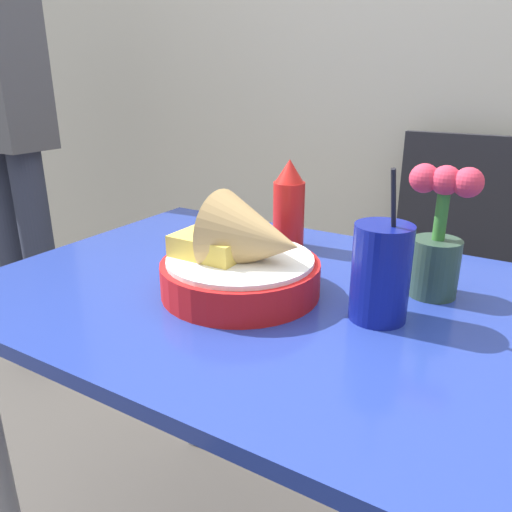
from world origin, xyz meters
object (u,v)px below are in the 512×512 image
ketchup_bottle (289,206)px  drink_cup (380,276)px  flower_vase (438,239)px  chair_far_window (452,265)px  food_basket (245,260)px

ketchup_bottle → drink_cup: (0.27, -0.23, -0.02)m
flower_vase → drink_cup: bearing=-111.2°
chair_far_window → ketchup_bottle: size_ratio=4.88×
ketchup_bottle → flower_vase: bearing=-16.4°
food_basket → drink_cup: size_ratio=1.14×
ketchup_bottle → drink_cup: 0.36m
chair_far_window → food_basket: (-0.19, -0.87, 0.26)m
chair_far_window → drink_cup: size_ratio=3.91×
chair_far_window → food_basket: size_ratio=3.43×
ketchup_bottle → drink_cup: size_ratio=0.80×
food_basket → ketchup_bottle: size_ratio=1.42×
ketchup_bottle → food_basket: bearing=-78.2°
chair_far_window → ketchup_bottle: bearing=-111.9°
ketchup_bottle → chair_far_window: bearing=68.1°
chair_far_window → drink_cup: drink_cup is taller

